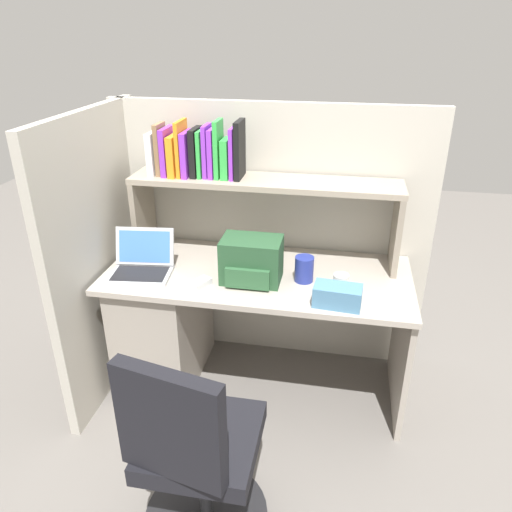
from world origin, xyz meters
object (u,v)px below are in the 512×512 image
computer_mouse (201,283)px  tissue_box (337,296)px  paper_cup (341,283)px  office_chair (196,462)px  backpack (251,261)px  laptop (142,264)px  snack_canister (304,269)px

computer_mouse → tissue_box: 0.68m
paper_cup → office_chair: 1.05m
tissue_box → backpack: bearing=164.2°
paper_cup → office_chair: bearing=-120.5°
backpack → laptop: bearing=-177.6°
tissue_box → snack_canister: 0.28m
backpack → snack_canister: size_ratio=2.27×
backpack → paper_cup: size_ratio=3.36×
backpack → tissue_box: backpack is taller
snack_canister → computer_mouse: bearing=-163.4°
laptop → snack_canister: size_ratio=2.56×
computer_mouse → office_chair: 0.87m
computer_mouse → backpack: bearing=51.6°
paper_cup → computer_mouse: bearing=-173.7°
paper_cup → tissue_box: tissue_box is taller
backpack → computer_mouse: 0.28m
laptop → paper_cup: size_ratio=3.80×
tissue_box → snack_canister: (-0.18, 0.21, 0.02)m
laptop → snack_canister: laptop is taller
tissue_box → office_chair: 0.94m
tissue_box → snack_canister: snack_canister is taller
laptop → office_chair: laptop is taller
backpack → office_chair: bearing=-93.2°
laptop → paper_cup: 1.03m
computer_mouse → paper_cup: (0.69, 0.08, 0.03)m
laptop → computer_mouse: laptop is taller
paper_cup → tissue_box: bearing=-94.5°
backpack → tissue_box: 0.47m
paper_cup → snack_canister: bearing=158.5°
backpack → paper_cup: backpack is taller
tissue_box → laptop: bearing=177.0°
paper_cup → snack_canister: (-0.19, 0.07, 0.02)m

